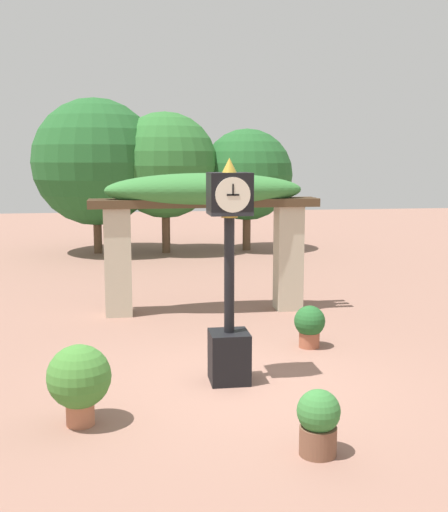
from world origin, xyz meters
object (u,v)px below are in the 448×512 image
pedestal_clock (229,279)px  potted_plant_far_left (318,421)px  potted_plant_near_left (79,379)px  potted_plant_near_right (310,324)px

pedestal_clock → potted_plant_far_left: 2.77m
potted_plant_near_left → potted_plant_far_left: potted_plant_near_left is taller
potted_plant_near_right → potted_plant_far_left: potted_plant_far_left is taller
pedestal_clock → potted_plant_far_left: (0.60, -2.45, -1.14)m
potted_plant_far_left → pedestal_clock: bearing=103.7°
potted_plant_near_left → pedestal_clock: bearing=31.4°
potted_plant_near_left → potted_plant_far_left: (2.64, -1.21, -0.19)m
pedestal_clock → potted_plant_far_left: size_ratio=4.37×
pedestal_clock → potted_plant_near_right: pedestal_clock is taller
pedestal_clock → potted_plant_near_left: 2.57m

